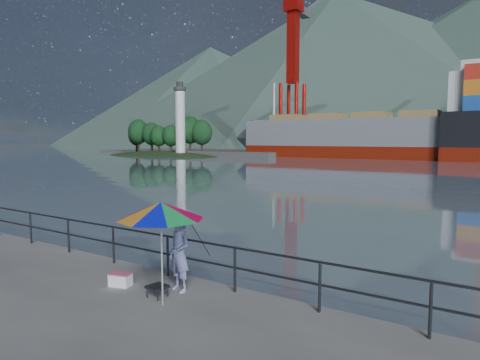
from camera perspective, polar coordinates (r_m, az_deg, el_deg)
name	(u,v)px	position (r m, az deg, el deg)	size (l,w,h in m)	color
harbor_water	(480,151)	(136.30, 29.36, 3.41)	(500.00, 280.00, 0.00)	slate
guardrail	(90,239)	(13.00, -19.38, -7.49)	(22.00, 0.06, 1.03)	#2D3033
lighthouse_islet	(163,153)	(94.13, -10.25, 3.55)	(48.00, 26.40, 19.20)	#263F1E
fisherman	(179,254)	(9.68, -8.09, -9.76)	(0.61, 0.40, 1.67)	#303791
beach_umbrella	(161,211)	(8.70, -10.48, -4.05)	(1.93, 1.93, 2.13)	white
folding_stool	(157,291)	(9.60, -10.95, -14.34)	(0.44, 0.44, 0.26)	black
cooler_bag	(120,280)	(10.48, -15.65, -12.72)	(0.47, 0.31, 0.27)	white
fishing_rod	(202,278)	(10.72, -5.09, -12.87)	(0.02, 0.02, 1.98)	black
bulk_carrier	(388,135)	(82.41, 19.16, 5.75)	(51.71, 8.95, 14.50)	#6A1305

